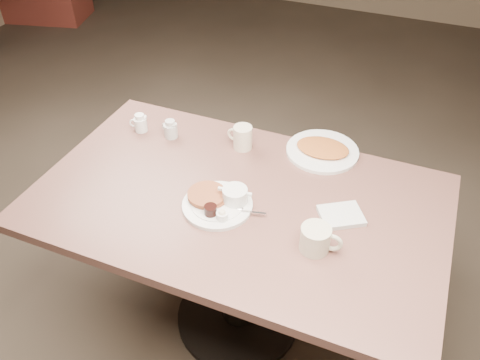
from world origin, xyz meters
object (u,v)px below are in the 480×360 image
at_px(diner_table, 238,230).
at_px(hash_plate, 322,150).
at_px(creamer_right, 170,129).
at_px(coffee_mug_far, 242,137).
at_px(coffee_mug_near, 316,239).
at_px(creamer_left, 140,123).
at_px(main_plate, 219,201).

height_order(diner_table, hash_plate, hash_plate).
bearing_deg(creamer_right, diner_table, -31.38).
bearing_deg(coffee_mug_far, coffee_mug_near, -44.66).
distance_m(diner_table, coffee_mug_near, 0.42).
bearing_deg(creamer_left, coffee_mug_far, 6.67).
distance_m(coffee_mug_near, hash_plate, 0.54).
distance_m(coffee_mug_far, creamer_right, 0.31).
bearing_deg(coffee_mug_near, diner_table, 158.13).
bearing_deg(diner_table, creamer_left, 156.35).
relative_size(coffee_mug_near, coffee_mug_far, 1.24).
relative_size(main_plate, creamer_left, 3.91).
height_order(coffee_mug_near, creamer_right, coffee_mug_near).
distance_m(main_plate, coffee_mug_far, 0.37).
xyz_separation_m(main_plate, coffee_mug_near, (0.38, -0.07, 0.02)).
height_order(creamer_right, hash_plate, creamer_right).
bearing_deg(diner_table, main_plate, -125.39).
distance_m(creamer_left, creamer_right, 0.14).
bearing_deg(main_plate, coffee_mug_near, -10.35).
xyz_separation_m(diner_table, creamer_left, (-0.56, 0.25, 0.21)).
bearing_deg(creamer_left, creamer_right, 3.56).
xyz_separation_m(diner_table, coffee_mug_far, (-0.11, 0.30, 0.22)).
bearing_deg(main_plate, creamer_left, 149.00).
relative_size(creamer_left, creamer_right, 0.95).
bearing_deg(main_plate, creamer_right, 139.41).
relative_size(main_plate, coffee_mug_far, 2.78).
height_order(diner_table, coffee_mug_far, coffee_mug_far).
bearing_deg(creamer_left, main_plate, -31.00).
bearing_deg(coffee_mug_near, creamer_left, 157.01).
xyz_separation_m(creamer_right, hash_plate, (0.63, 0.14, -0.02)).
relative_size(coffee_mug_far, creamer_left, 1.41).
bearing_deg(creamer_right, creamer_left, -176.44).
distance_m(diner_table, creamer_right, 0.53).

